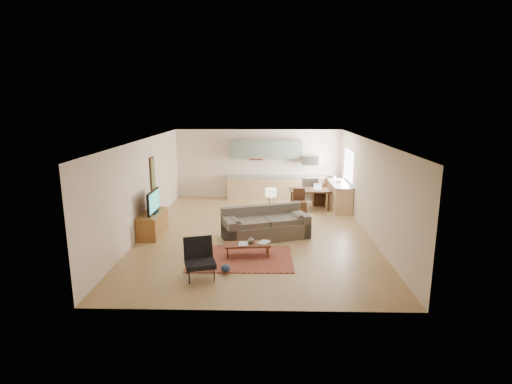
{
  "coord_description": "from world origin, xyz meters",
  "views": [
    {
      "loc": [
        0.29,
        -11.15,
        3.73
      ],
      "look_at": [
        0.0,
        0.3,
        1.15
      ],
      "focal_mm": 28.0,
      "sensor_mm": 36.0,
      "label": 1
    }
  ],
  "objects_px": {
    "sofa": "(266,223)",
    "coffee_table": "(248,250)",
    "tv_credenza": "(153,224)",
    "console_table": "(271,217)",
    "dining_table": "(309,199)",
    "armchair": "(200,259)"
  },
  "relations": [
    {
      "from": "coffee_table",
      "to": "tv_credenza",
      "type": "bearing_deg",
      "value": 143.5
    },
    {
      "from": "sofa",
      "to": "dining_table",
      "type": "distance_m",
      "value": 3.5
    },
    {
      "from": "console_table",
      "to": "sofa",
      "type": "bearing_deg",
      "value": -93.0
    },
    {
      "from": "console_table",
      "to": "dining_table",
      "type": "bearing_deg",
      "value": 63.33
    },
    {
      "from": "sofa",
      "to": "coffee_table",
      "type": "relative_size",
      "value": 2.19
    },
    {
      "from": "console_table",
      "to": "dining_table",
      "type": "xyz_separation_m",
      "value": [
        1.4,
        2.18,
        0.02
      ]
    },
    {
      "from": "tv_credenza",
      "to": "dining_table",
      "type": "height_order",
      "value": "dining_table"
    },
    {
      "from": "coffee_table",
      "to": "armchair",
      "type": "height_order",
      "value": "armchair"
    },
    {
      "from": "tv_credenza",
      "to": "console_table",
      "type": "relative_size",
      "value": 2.07
    },
    {
      "from": "tv_credenza",
      "to": "dining_table",
      "type": "bearing_deg",
      "value": 31.48
    },
    {
      "from": "armchair",
      "to": "dining_table",
      "type": "xyz_separation_m",
      "value": [
        2.98,
        5.79,
        -0.06
      ]
    },
    {
      "from": "sofa",
      "to": "armchair",
      "type": "xyz_separation_m",
      "value": [
        -1.42,
        -2.65,
        -0.01
      ]
    },
    {
      "from": "tv_credenza",
      "to": "coffee_table",
      "type": "bearing_deg",
      "value": -29.91
    },
    {
      "from": "armchair",
      "to": "tv_credenza",
      "type": "bearing_deg",
      "value": 106.33
    },
    {
      "from": "sofa",
      "to": "armchair",
      "type": "relative_size",
      "value": 2.93
    },
    {
      "from": "sofa",
      "to": "tv_credenza",
      "type": "distance_m",
      "value": 3.25
    },
    {
      "from": "console_table",
      "to": "dining_table",
      "type": "distance_m",
      "value": 2.59
    },
    {
      "from": "sofa",
      "to": "console_table",
      "type": "bearing_deg",
      "value": 62.01
    },
    {
      "from": "console_table",
      "to": "dining_table",
      "type": "height_order",
      "value": "dining_table"
    },
    {
      "from": "tv_credenza",
      "to": "dining_table",
      "type": "xyz_separation_m",
      "value": [
        4.8,
        2.94,
        0.03
      ]
    },
    {
      "from": "armchair",
      "to": "sofa",
      "type": "bearing_deg",
      "value": 45.42
    },
    {
      "from": "sofa",
      "to": "dining_table",
      "type": "relative_size",
      "value": 1.75
    }
  ]
}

